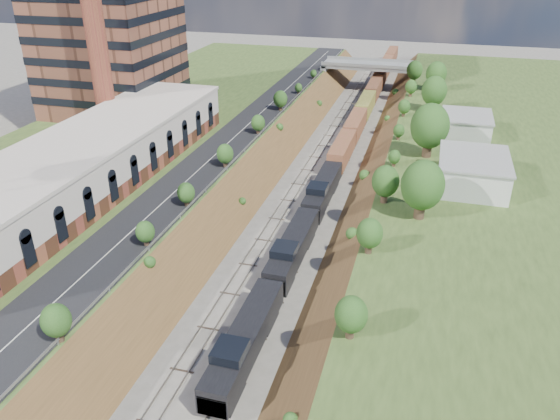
% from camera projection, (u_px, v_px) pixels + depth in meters
% --- Properties ---
extents(platform_left, '(44.00, 180.00, 5.00)m').
position_uv_depth(platform_left, '(139.00, 146.00, 98.33)').
color(platform_left, '#354C1F').
rests_on(platform_left, ground).
extents(platform_right, '(44.00, 180.00, 5.00)m').
position_uv_depth(platform_right, '(532.00, 187.00, 82.20)').
color(platform_right, '#354C1F').
rests_on(platform_right, ground).
extents(embankment_left, '(10.00, 180.00, 10.00)m').
position_uv_depth(embankment_left, '(256.00, 172.00, 94.07)').
color(embankment_left, brown).
rests_on(embankment_left, ground).
extents(embankment_right, '(10.00, 180.00, 10.00)m').
position_uv_depth(embankment_right, '(384.00, 186.00, 88.70)').
color(embankment_right, brown).
rests_on(embankment_right, ground).
extents(rail_left_track, '(1.58, 180.00, 0.18)m').
position_uv_depth(rail_left_track, '(303.00, 176.00, 91.98)').
color(rail_left_track, gray).
rests_on(rail_left_track, ground).
extents(rail_right_track, '(1.58, 180.00, 0.18)m').
position_uv_depth(rail_right_track, '(333.00, 180.00, 90.71)').
color(rail_right_track, gray).
rests_on(rail_right_track, ground).
extents(road, '(8.00, 180.00, 0.10)m').
position_uv_depth(road, '(230.00, 141.00, 92.91)').
color(road, black).
rests_on(road, platform_left).
extents(guardrail, '(0.10, 171.00, 0.70)m').
position_uv_depth(guardrail, '(252.00, 141.00, 91.51)').
color(guardrail, '#99999E').
rests_on(guardrail, platform_left).
extents(commercial_building, '(14.30, 62.30, 7.00)m').
position_uv_depth(commercial_building, '(88.00, 161.00, 75.50)').
color(commercial_building, brown).
rests_on(commercial_building, platform_left).
extents(smokestack, '(3.20, 3.20, 40.00)m').
position_uv_depth(smokestack, '(93.00, 17.00, 85.53)').
color(smokestack, brown).
rests_on(smokestack, platform_left).
extents(overpass, '(24.50, 8.30, 7.40)m').
position_uv_depth(overpass, '(369.00, 71.00, 142.48)').
color(overpass, gray).
rests_on(overpass, ground).
extents(white_building_near, '(9.00, 12.00, 4.00)m').
position_uv_depth(white_building_near, '(473.00, 173.00, 75.63)').
color(white_building_near, silver).
rests_on(white_building_near, platform_right).
extents(white_building_far, '(8.00, 10.00, 3.60)m').
position_uv_depth(white_building_far, '(466.00, 126.00, 94.75)').
color(white_building_far, silver).
rests_on(white_building_far, platform_right).
extents(tree_right_large, '(5.25, 5.25, 7.61)m').
position_uv_depth(tree_right_large, '(423.00, 186.00, 65.83)').
color(tree_right_large, '#473323').
rests_on(tree_right_large, platform_right).
extents(tree_left_crest, '(2.45, 2.45, 3.55)m').
position_uv_depth(tree_left_crest, '(127.00, 251.00, 56.72)').
color(tree_left_crest, '#473323').
rests_on(tree_left_crest, platform_left).
extents(freight_train, '(2.80, 158.65, 4.55)m').
position_uv_depth(freight_train, '(360.00, 116.00, 115.10)').
color(freight_train, black).
rests_on(freight_train, ground).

